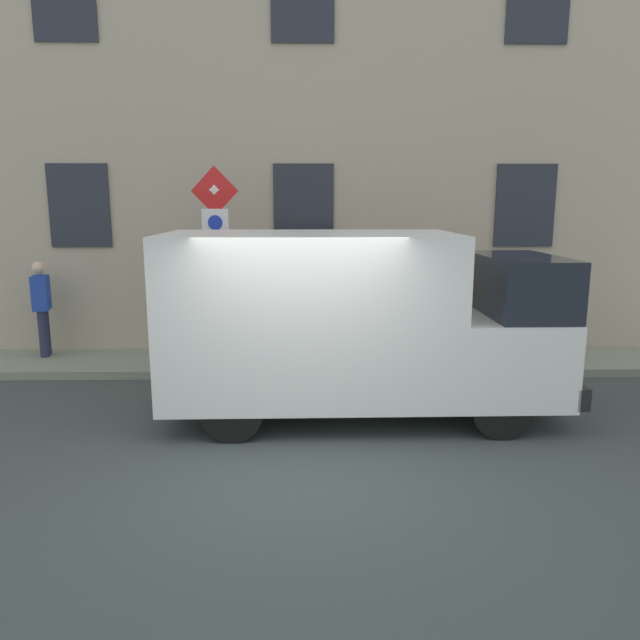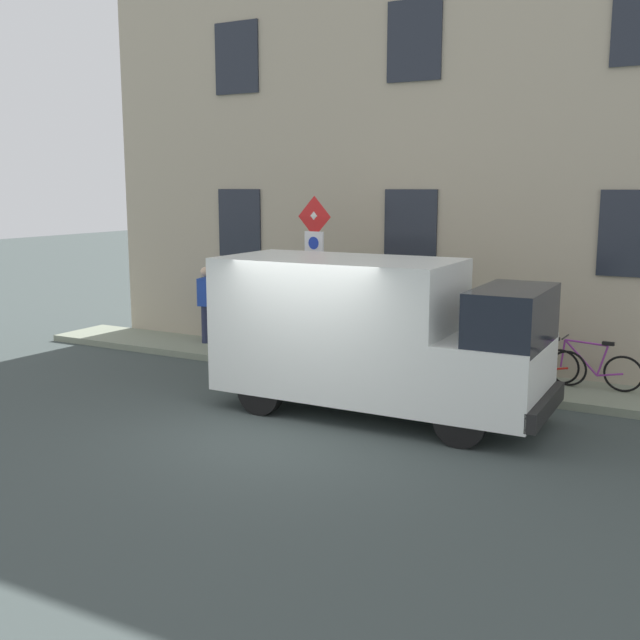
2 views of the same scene
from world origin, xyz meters
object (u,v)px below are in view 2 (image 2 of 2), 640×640
Objects in this scene: bicycle_red at (538,362)px; pedestrian at (206,302)px; bicycle_green at (489,357)px; bicycle_purple at (591,368)px; sign_post_stacked at (315,261)px; delivery_van at (372,333)px.

pedestrian is at bearing 4.15° from bicycle_red.
bicycle_green is 6.56m from pedestrian.
bicycle_purple is 1.00× the size of bicycle_green.
pedestrian reaches higher than bicycle_red.
bicycle_purple is at bearing -12.74° from pedestrian.
delivery_van is at bearing -132.03° from sign_post_stacked.
delivery_van is 3.12× the size of bicycle_green.
bicycle_purple is at bearing 42.60° from delivery_van.
bicycle_red is (2.76, -2.02, -0.82)m from delivery_van.
bicycle_red is (0.00, 0.91, 0.00)m from bicycle_purple.
bicycle_red and bicycle_green have the same top height.
bicycle_green is (-0.00, 1.82, 0.00)m from bicycle_purple.
bicycle_red is at bearing 53.10° from delivery_van.
bicycle_red is (0.85, -4.14, -1.71)m from sign_post_stacked.
delivery_van reaches higher than bicycle_green.
bicycle_green is at bearing 2.15° from bicycle_purple.
delivery_van reaches higher than pedestrian.
pedestrian is (0.90, 3.31, -1.15)m from sign_post_stacked.
delivery_van is (-1.91, -2.11, -0.88)m from sign_post_stacked.
delivery_van is 3.12× the size of bicycle_red.
delivery_van is at bearing 69.27° from bicycle_green.
sign_post_stacked is 2.98m from delivery_van.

